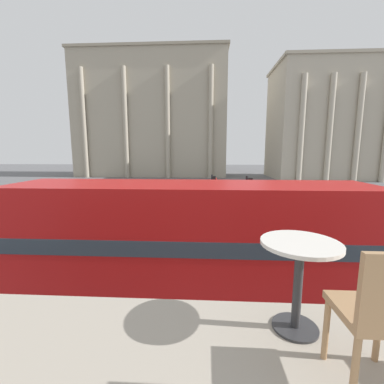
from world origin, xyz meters
The scene contains 11 objects.
double_decker_bus centered at (-0.39, 5.33, 2.33)m, with size 10.75×2.65×4.18m.
cafe_dining_table centered at (0.82, -0.35, 4.26)m, with size 0.60×0.60×0.73m.
cafe_chair_0 centered at (1.08, -0.89, 4.24)m, with size 0.40×0.40×0.91m.
plaza_building_left centered at (-11.54, 54.29, 12.60)m, with size 31.55×12.84×25.20m.
plaza_building_right centered at (27.50, 49.78, 10.65)m, with size 29.39×14.50×21.31m.
traffic_light_near centered at (2.24, 10.92, 2.55)m, with size 0.42×0.24×3.91m.
traffic_light_mid centered at (0.59, 16.77, 2.26)m, with size 0.42×0.24×3.44m.
pedestrian_yellow centered at (-6.96, 25.77, 1.03)m, with size 0.32×0.32×1.77m.
pedestrian_blue centered at (3.11, 17.25, 0.97)m, with size 0.32×0.32×1.69m.
pedestrian_red centered at (6.11, 15.37, 1.05)m, with size 0.32×0.32×1.81m.
pedestrian_white centered at (4.29, 21.45, 1.05)m, with size 0.32×0.32×1.80m.
Camera 1 is at (0.09, -2.27, 5.13)m, focal length 24.00 mm.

